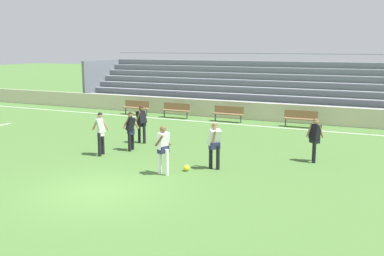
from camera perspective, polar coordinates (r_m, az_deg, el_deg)
name	(u,v)px	position (r m, az deg, el deg)	size (l,w,h in m)	color
ground_plane	(100,191)	(13.79, -11.65, -7.88)	(160.00, 160.00, 0.00)	#477033
field_line_sideline	(241,125)	(24.91, 6.30, 0.42)	(44.00, 0.12, 0.01)	white
sideline_wall	(252,111)	(26.62, 7.67, 2.15)	(48.00, 0.16, 1.04)	beige
bleacher_stand	(275,87)	(29.56, 10.58, 5.20)	(27.43, 4.99, 3.82)	#9EA3AD
bench_near_bin	(137,106)	(28.57, -7.08, 2.77)	(1.80, 0.40, 0.90)	olive
bench_near_wall_gap	(301,117)	(24.66, 13.68, 1.37)	(1.80, 0.40, 0.90)	olive
bench_centre_sideline	(176,109)	(27.17, -2.04, 2.46)	(1.80, 0.40, 0.90)	olive
bench_far_right	(228,112)	(25.80, 4.67, 2.01)	(1.80, 0.40, 0.90)	olive
player_white_challenging	(214,142)	(15.64, 2.88, -1.78)	(0.54, 0.60, 1.65)	black
player_white_on_ball	(163,146)	(14.98, -3.70, -2.27)	(0.48, 0.60, 1.68)	white
player_white_dropping_back	(101,130)	(18.00, -11.58, -0.21)	(0.67, 0.50, 1.72)	black
player_dark_overlapping	(315,136)	(17.25, 15.39, -1.01)	(0.65, 0.47, 1.65)	black
player_dark_deep_cover	(141,121)	(20.03, -6.46, 0.89)	(0.43, 0.56, 1.68)	black
player_dark_wide_right	(131,128)	(18.63, -7.82, 0.03)	(0.67, 0.52, 1.62)	black
soccer_ball	(186,168)	(15.58, -0.71, -5.11)	(0.22, 0.22, 0.22)	yellow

